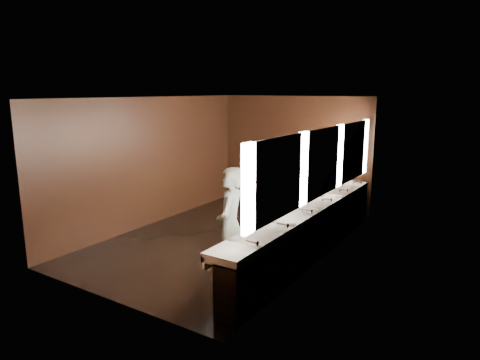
# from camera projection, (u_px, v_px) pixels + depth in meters

# --- Properties ---
(floor) EXTENTS (6.00, 6.00, 0.00)m
(floor) POSITION_uv_depth(u_px,v_px,m) (227.00, 239.00, 8.61)
(floor) COLOR black
(floor) RESTS_ON ground
(ceiling) EXTENTS (4.00, 6.00, 0.02)m
(ceiling) POSITION_uv_depth(u_px,v_px,m) (226.00, 98.00, 8.03)
(ceiling) COLOR #2D2D2B
(ceiling) RESTS_ON wall_back
(wall_back) EXTENTS (4.00, 0.02, 2.80)m
(wall_back) POSITION_uv_depth(u_px,v_px,m) (293.00, 152.00, 10.79)
(wall_back) COLOR black
(wall_back) RESTS_ON floor
(wall_front) EXTENTS (4.00, 0.02, 2.80)m
(wall_front) POSITION_uv_depth(u_px,v_px,m) (102.00, 205.00, 5.84)
(wall_front) COLOR black
(wall_front) RESTS_ON floor
(wall_left) EXTENTS (0.02, 6.00, 2.80)m
(wall_left) POSITION_uv_depth(u_px,v_px,m) (151.00, 162.00, 9.37)
(wall_left) COLOR black
(wall_left) RESTS_ON floor
(wall_right) EXTENTS (0.02, 6.00, 2.80)m
(wall_right) POSITION_uv_depth(u_px,v_px,m) (323.00, 182.00, 7.26)
(wall_right) COLOR black
(wall_right) RESTS_ON floor
(sink_counter) EXTENTS (0.55, 5.40, 1.01)m
(sink_counter) POSITION_uv_depth(u_px,v_px,m) (310.00, 231.00, 7.56)
(sink_counter) COLOR black
(sink_counter) RESTS_ON floor
(mirror_band) EXTENTS (0.06, 5.03, 1.15)m
(mirror_band) POSITION_uv_depth(u_px,v_px,m) (323.00, 162.00, 7.20)
(mirror_band) COLOR white
(mirror_band) RESTS_ON wall_right
(person) EXTENTS (0.65, 0.77, 1.81)m
(person) POSITION_uv_depth(u_px,v_px,m) (230.00, 226.00, 6.53)
(person) COLOR #84B5C6
(person) RESTS_ON floor
(trash_bin) EXTENTS (0.42, 0.42, 0.59)m
(trash_bin) POSITION_uv_depth(u_px,v_px,m) (290.00, 245.00, 7.43)
(trash_bin) COLOR black
(trash_bin) RESTS_ON floor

